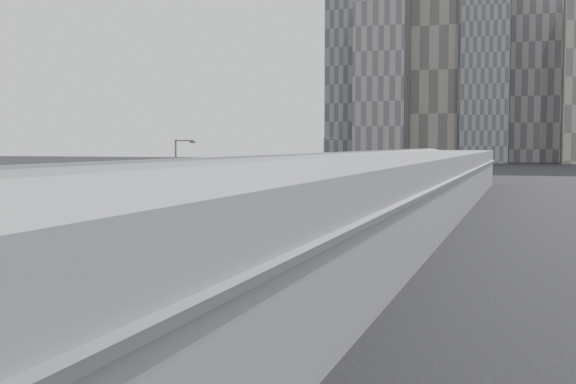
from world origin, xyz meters
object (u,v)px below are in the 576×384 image
at_px(bus_8, 395,179).
at_px(bus_9, 408,176).
at_px(bus_6, 357,189).
at_px(bus_10, 417,173).
at_px(street_lamp_near, 178,178).
at_px(street_lamp_far, 325,162).
at_px(shipping_container, 333,183).
at_px(bus_7, 376,182).
at_px(bus_3, 267,212).
at_px(bus_2, 192,229).
at_px(suv, 368,181).
at_px(bus_1, 107,254).
at_px(bus_4, 303,202).
at_px(bus_5, 340,195).

relative_size(bus_8, bus_9, 1.07).
distance_m(bus_8, bus_9, 16.50).
height_order(bus_6, bus_10, bus_10).
bearing_deg(street_lamp_near, bus_9, 85.42).
bearing_deg(bus_8, street_lamp_far, -104.99).
xyz_separation_m(bus_9, shipping_container, (-8.78, -27.44, -0.28)).
bearing_deg(bus_7, bus_3, -94.13).
bearing_deg(bus_2, suv, 96.96).
relative_size(bus_9, street_lamp_near, 1.54).
bearing_deg(bus_3, street_lamp_near, -148.61).
bearing_deg(street_lamp_near, bus_6, 81.62).
distance_m(bus_1, suv, 101.56).
bearing_deg(street_lamp_far, shipping_container, 99.29).
distance_m(bus_1, bus_2, 12.94).
relative_size(bus_9, bus_10, 1.02).
height_order(bus_2, suv, bus_2).
distance_m(bus_1, bus_3, 28.03).
bearing_deg(street_lamp_far, bus_4, -78.83).
bearing_deg(bus_7, shipping_container, 155.10).
xyz_separation_m(bus_2, bus_3, (0.49, 15.12, -0.02)).
bearing_deg(bus_6, shipping_container, 121.40).
xyz_separation_m(bus_3, street_lamp_far, (-6.64, 44.99, 3.63)).
bearing_deg(bus_7, street_lamp_far, -129.45).
height_order(bus_3, bus_7, bus_7).
bearing_deg(bus_2, bus_7, 93.41).
xyz_separation_m(bus_1, bus_4, (-0.65, 40.49, -0.12)).
bearing_deg(bus_9, street_lamp_near, -97.95).
distance_m(bus_4, bus_9, 71.95).
bearing_deg(street_lamp_far, bus_6, -38.14).
bearing_deg(bus_8, street_lamp_near, -93.74).
height_order(bus_6, bus_8, bus_8).
xyz_separation_m(bus_1, street_lamp_far, (-7.07, 73.01, 3.57)).
relative_size(bus_5, shipping_container, 1.88).
xyz_separation_m(bus_5, bus_9, (-0.43, 58.48, 0.05)).
distance_m(bus_5, bus_9, 58.48).
relative_size(bus_7, street_lamp_far, 1.52).
height_order(bus_9, shipping_container, bus_9).
bearing_deg(street_lamp_near, bus_3, 33.44).
distance_m(bus_3, shipping_container, 57.63).
distance_m(bus_1, bus_9, 112.44).
relative_size(bus_1, street_lamp_far, 1.50).
distance_m(bus_7, bus_9, 30.49).
xyz_separation_m(bus_2, bus_10, (0.57, 112.44, -0.09)).
height_order(bus_7, suv, bus_7).
relative_size(bus_1, bus_5, 1.08).
height_order(bus_8, bus_9, bus_8).
bearing_deg(bus_5, bus_4, -97.99).
xyz_separation_m(bus_4, bus_9, (0.40, 71.95, 0.03)).
relative_size(bus_2, bus_8, 0.96).
distance_m(bus_6, bus_9, 44.36).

